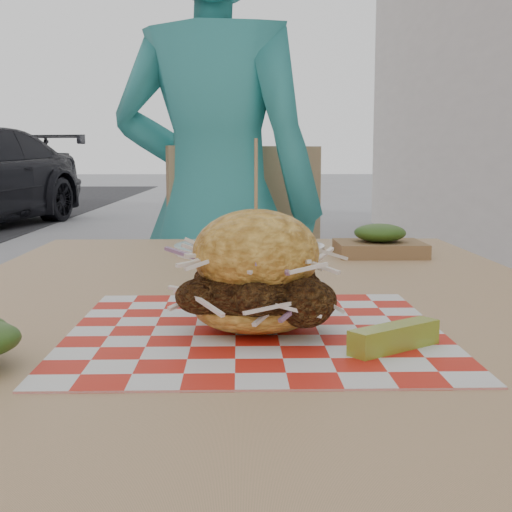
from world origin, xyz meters
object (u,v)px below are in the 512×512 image
object	(u,v)px
sandwich	(256,278)
patio_chair	(235,301)
diner	(216,211)
patio_table	(254,353)

from	to	relation	value
sandwich	patio_chair	bearing A→B (deg)	91.27
diner	sandwich	size ratio (longest dim) A/B	8.47
patio_table	patio_chair	size ratio (longest dim) A/B	1.26
patio_table	patio_chair	distance (m)	0.94
patio_table	sandwich	bearing A→B (deg)	-90.88
patio_table	diner	bearing A→B (deg)	94.64
diner	patio_chair	world-z (taller)	diner
sandwich	patio_table	bearing A→B (deg)	89.12
patio_table	patio_chair	world-z (taller)	patio_chair
patio_chair	diner	bearing A→B (deg)	124.84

